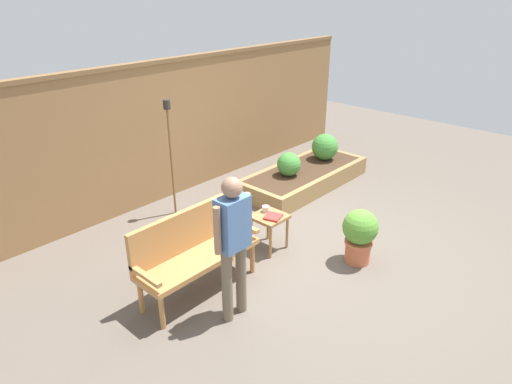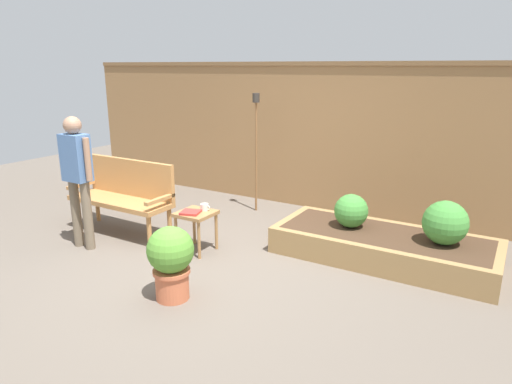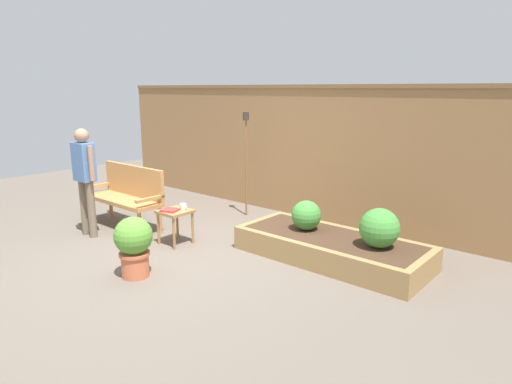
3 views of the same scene
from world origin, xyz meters
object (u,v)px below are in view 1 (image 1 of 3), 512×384
cup_on_table (266,209)px  tiki_torch (170,138)px  book_on_table (273,217)px  shrub_near_bench (289,164)px  potted_boxwood (360,233)px  person_by_bench (233,237)px  garden_bench (193,246)px  shrub_far_corner (325,147)px  side_table (269,221)px

cup_on_table → tiki_torch: size_ratio=0.07×
book_on_table → shrub_near_bench: shrub_near_bench is taller
cup_on_table → potted_boxwood: bearing=-67.8°
tiki_torch → person_by_bench: bearing=-114.1°
tiki_torch → book_on_table: bearing=-83.9°
book_on_table → shrub_near_bench: bearing=14.9°
garden_bench → potted_boxwood: (1.71, -1.08, -0.15)m
garden_bench → cup_on_table: 1.25m
shrub_far_corner → person_by_bench: bearing=-158.2°
side_table → shrub_near_bench: size_ratio=1.24×
shrub_near_bench → garden_bench: bearing=-162.8°
garden_bench → shrub_far_corner: bearing=12.7°
tiki_torch → person_by_bench: size_ratio=1.11×
garden_bench → person_by_bench: (-0.03, -0.66, 0.39)m
garden_bench → book_on_table: garden_bench is taller
book_on_table → shrub_far_corner: (2.56, 0.99, 0.04)m
potted_boxwood → tiki_torch: bearing=104.8°
garden_bench → tiki_torch: size_ratio=0.83×
shrub_far_corner → side_table: bearing=-160.2°
shrub_near_bench → person_by_bench: (-2.76, -1.51, 0.44)m
cup_on_table → tiki_torch: bearing=99.1°
shrub_far_corner → person_by_bench: 4.09m
side_table → book_on_table: 0.12m
tiki_torch → person_by_bench: (-1.02, -2.29, -0.25)m
person_by_bench → garden_bench: bearing=87.7°
side_table → person_by_bench: (-1.23, -0.60, 0.54)m
shrub_near_bench → person_by_bench: bearing=-151.3°
potted_boxwood → garden_bench: bearing=147.7°
cup_on_table → person_by_bench: (-1.28, -0.70, 0.41)m
garden_bench → person_by_bench: 0.77m
side_table → tiki_torch: tiki_torch is taller
shrub_near_bench → person_by_bench: size_ratio=0.25×
potted_boxwood → person_by_bench: size_ratio=0.45×
cup_on_table → shrub_near_bench: size_ratio=0.33×
book_on_table → shrub_near_bench: 1.84m
garden_bench → person_by_bench: bearing=-92.3°
garden_bench → shrub_far_corner: size_ratio=3.11×
shrub_near_bench → shrub_far_corner: bearing=0.0°
book_on_table → tiki_torch: tiki_torch is taller
side_table → potted_boxwood: (0.51, -1.01, 0.00)m
side_table → potted_boxwood: 1.13m
book_on_table → tiki_torch: (-0.19, 1.77, 0.69)m
potted_boxwood → shrub_far_corner: 2.81m
person_by_bench → potted_boxwood: bearing=-13.5°
cup_on_table → book_on_table: (-0.07, -0.18, -0.03)m
side_table → shrub_far_corner: (2.55, 0.92, 0.13)m
side_table → tiki_torch: bearing=96.9°
potted_boxwood → tiki_torch: tiki_torch is taller
book_on_table → tiki_torch: size_ratio=0.12×
garden_bench → side_table: (1.20, -0.07, -0.15)m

